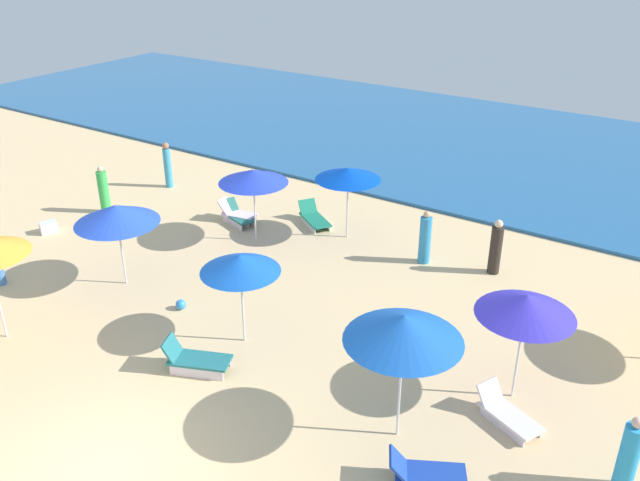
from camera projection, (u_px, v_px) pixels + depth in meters
name	position (u px, v px, depth m)	size (l,w,h in m)	color
ground_plane	(105.00, 475.00, 12.32)	(60.00, 60.00, 0.00)	#E5C08B
ocean	(510.00, 151.00, 28.98)	(60.00, 15.46, 0.12)	#245E97
umbrella_0	(116.00, 214.00, 17.80)	(2.28, 2.28, 2.38)	silver
umbrella_1	(348.00, 174.00, 20.48)	(2.05, 2.05, 2.34)	silver
lounge_chair_1_0	(314.00, 218.00, 22.19)	(1.60, 1.34, 0.66)	silver
umbrella_2	(240.00, 264.00, 15.28)	(1.89, 1.89, 2.33)	silver
lounge_chair_2_0	(195.00, 360.00, 15.03)	(1.60, 1.14, 0.77)	silver
umbrella_3	(404.00, 328.00, 12.17)	(2.26, 2.26, 2.79)	silver
lounge_chair_3_0	(425.00, 474.00, 12.02)	(1.51, 1.18, 0.64)	silver
umbrella_4	(253.00, 176.00, 20.25)	(2.15, 2.15, 2.38)	silver
lounge_chair_4_0	(237.00, 216.00, 22.30)	(1.51, 0.99, 0.68)	silver
lounge_chair_4_1	(237.00, 214.00, 22.38)	(1.33, 0.75, 0.75)	silver
umbrella_6	(526.00, 305.00, 13.34)	(2.03, 2.03, 2.51)	silver
lounge_chair_6_0	(507.00, 413.00, 13.49)	(1.53, 1.08, 0.64)	silver
beachgoer_0	(496.00, 248.00, 18.95)	(0.40, 0.40, 1.67)	#2E2622
beachgoer_1	(629.00, 457.00, 11.69)	(0.38, 0.38, 1.63)	#2795D7
beachgoer_2	(168.00, 165.00, 25.01)	(0.31, 0.31, 1.74)	#3994BE
beachgoer_3	(104.00, 191.00, 22.87)	(0.49, 0.49, 1.68)	green
beachgoer_6	(425.00, 239.00, 19.54)	(0.45, 0.45, 1.65)	#2E89C2
cooler_box_0	(49.00, 227.00, 21.63)	(0.53, 0.33, 0.37)	silver
beach_ball_1	(181.00, 305.00, 17.44)	(0.27, 0.27, 0.27)	#318ADF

